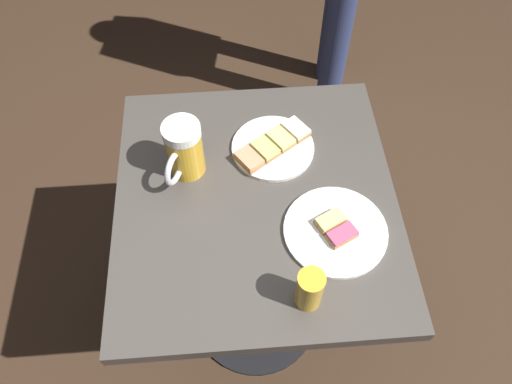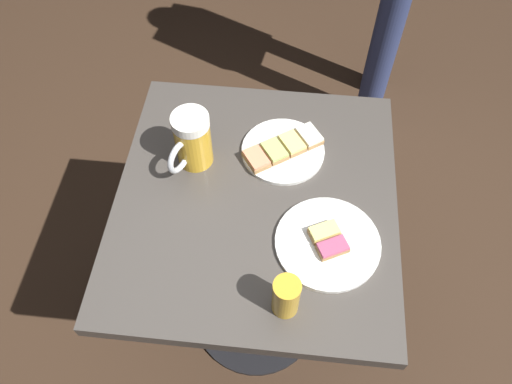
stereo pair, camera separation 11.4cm
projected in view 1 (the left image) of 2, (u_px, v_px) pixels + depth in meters
ground_plane at (256, 314)px, 1.80m from camera, size 6.00×6.00×0.00m
cafe_table at (256, 236)px, 1.32m from camera, size 0.66×0.71×0.77m
plate_near at (273, 146)px, 1.23m from camera, size 0.21×0.21×0.03m
plate_far at (336, 230)px, 1.10m from camera, size 0.23×0.23×0.03m
beer_mug at (184, 150)px, 1.14m from camera, size 0.09×0.14×0.15m
beer_glass_small at (309, 289)px, 0.97m from camera, size 0.06×0.06×0.10m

